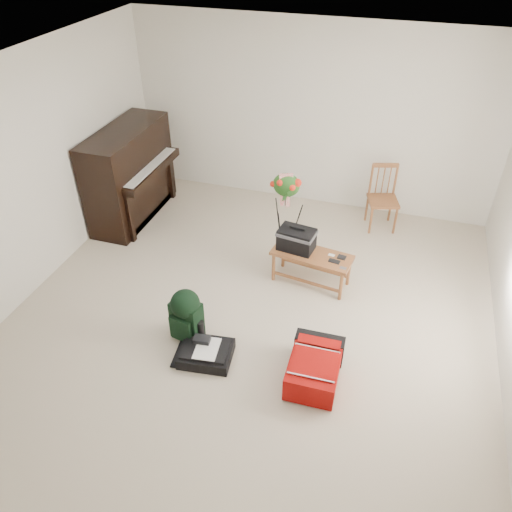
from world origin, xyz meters
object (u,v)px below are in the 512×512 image
(bench, at_px, (301,245))
(flower_stand, at_px, (285,221))
(black_duffel, at_px, (206,352))
(green_backpack, at_px, (186,313))
(dining_chair, at_px, (384,198))
(piano, at_px, (131,176))
(red_suitcase, at_px, (315,364))

(bench, xyz_separation_m, flower_stand, (-0.26, 0.26, 0.12))
(black_duffel, distance_m, green_backpack, 0.43)
(green_backpack, bearing_deg, dining_chair, 70.19)
(dining_chair, height_order, green_backpack, dining_chair)
(green_backpack, bearing_deg, black_duffel, -25.33)
(piano, height_order, black_duffel, piano)
(red_suitcase, relative_size, black_duffel, 1.25)
(bench, distance_m, black_duffel, 1.63)
(black_duffel, bearing_deg, piano, 124.39)
(piano, xyz_separation_m, red_suitcase, (3.01, -2.08, -0.45))
(flower_stand, bearing_deg, piano, 148.28)
(bench, bearing_deg, red_suitcase, -62.39)
(dining_chair, distance_m, red_suitcase, 2.85)
(bench, relative_size, black_duffel, 1.72)
(dining_chair, distance_m, green_backpack, 3.18)
(red_suitcase, bearing_deg, flower_stand, 112.89)
(flower_stand, bearing_deg, red_suitcase, -85.38)
(dining_chair, bearing_deg, piano, 175.69)
(green_backpack, distance_m, flower_stand, 1.66)
(dining_chair, xyz_separation_m, flower_stand, (-1.03, -1.21, 0.19))
(black_duffel, bearing_deg, bench, 61.46)
(dining_chair, bearing_deg, black_duffel, -131.57)
(black_duffel, bearing_deg, red_suitcase, -1.05)
(dining_chair, relative_size, black_duffel, 1.58)
(piano, distance_m, bench, 2.63)
(bench, bearing_deg, dining_chair, 70.09)
(piano, distance_m, green_backpack, 2.61)
(bench, distance_m, dining_chair, 1.66)
(green_backpack, height_order, flower_stand, flower_stand)
(flower_stand, bearing_deg, black_duffel, -120.43)
(piano, bearing_deg, flower_stand, -11.67)
(bench, distance_m, green_backpack, 1.53)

